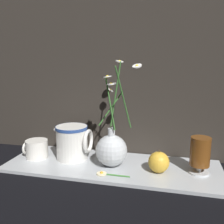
% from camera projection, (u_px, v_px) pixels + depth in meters
% --- Properties ---
extents(ground_plane, '(6.00, 6.00, 0.00)m').
position_uv_depth(ground_plane, '(112.00, 167.00, 0.96)').
color(ground_plane, black).
extents(shelf, '(0.81, 0.28, 0.01)m').
position_uv_depth(shelf, '(112.00, 166.00, 0.96)').
color(shelf, '#B2B7BC').
rests_on(shelf, ground_plane).
extents(backdrop_wall, '(1.31, 0.02, 1.10)m').
position_uv_depth(backdrop_wall, '(121.00, 23.00, 1.00)').
color(backdrop_wall, '#2D2823').
rests_on(backdrop_wall, ground_plane).
extents(vase_with_flowers, '(0.18, 0.17, 0.39)m').
position_uv_depth(vase_with_flowers, '(112.00, 149.00, 0.94)').
color(vase_with_flowers, silver).
rests_on(vase_with_flowers, shelf).
extents(yellow_mug, '(0.10, 0.09, 0.07)m').
position_uv_depth(yellow_mug, '(37.00, 149.00, 1.02)').
color(yellow_mug, silver).
rests_on(yellow_mug, shelf).
extents(ceramic_pitcher, '(0.15, 0.13, 0.15)m').
position_uv_depth(ceramic_pitcher, '(73.00, 141.00, 1.00)').
color(ceramic_pitcher, white).
rests_on(ceramic_pitcher, shelf).
extents(tea_glass, '(0.07, 0.07, 0.13)m').
position_uv_depth(tea_glass, '(200.00, 153.00, 0.87)').
color(tea_glass, silver).
rests_on(tea_glass, shelf).
extents(orange_fruit, '(0.08, 0.08, 0.08)m').
position_uv_depth(orange_fruit, '(159.00, 162.00, 0.89)').
color(orange_fruit, gold).
rests_on(orange_fruit, shelf).
extents(loose_daisy, '(0.12, 0.04, 0.01)m').
position_uv_depth(loose_daisy, '(105.00, 174.00, 0.87)').
color(loose_daisy, '#3D7A33').
rests_on(loose_daisy, shelf).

